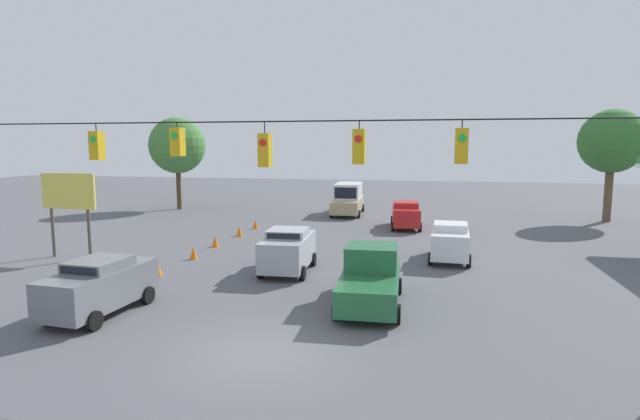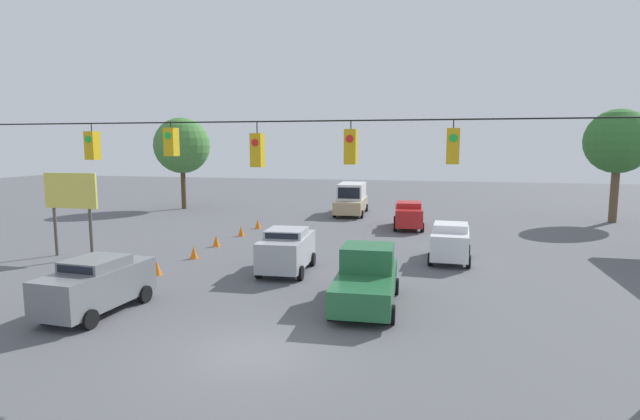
{
  "view_description": "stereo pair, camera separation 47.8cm",
  "coord_description": "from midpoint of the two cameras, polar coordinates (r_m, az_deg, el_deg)",
  "views": [
    {
      "loc": [
        -4.46,
        12.7,
        5.81
      ],
      "look_at": [
        0.92,
        -12.56,
        2.44
      ],
      "focal_mm": 28.0,
      "sensor_mm": 36.0,
      "label": 1
    },
    {
      "loc": [
        -4.93,
        12.59,
        5.81
      ],
      "look_at": [
        0.92,
        -12.56,
        2.44
      ],
      "focal_mm": 28.0,
      "sensor_mm": 36.0,
      "label": 2
    }
  ],
  "objects": [
    {
      "name": "sedan_grey_parked_shoulder",
      "position": [
        19.06,
        -24.52,
        -7.85
      ],
      "size": [
        2.21,
        4.44,
        1.93
      ],
      "color": "slate",
      "rests_on": "ground_plane"
    },
    {
      "name": "overhead_signal_span",
      "position": [
        14.25,
        -6.97,
        2.81
      ],
      "size": [
        21.98,
        0.38,
        7.1
      ],
      "color": "#939399",
      "rests_on": "ground_plane"
    },
    {
      "name": "tree_horizon_right",
      "position": [
        43.47,
        30.13,
        6.75
      ],
      "size": [
        4.77,
        4.77,
        8.48
      ],
      "color": "brown",
      "rests_on": "ground_plane"
    },
    {
      "name": "traffic_cone_nearest",
      "position": [
        20.96,
        -23.1,
        -8.33
      ],
      "size": [
        0.41,
        0.41,
        0.66
      ],
      "primitive_type": "cone",
      "color": "orange",
      "rests_on": "ground_plane"
    },
    {
      "name": "ground_plane",
      "position": [
        14.69,
        -7.96,
        -15.95
      ],
      "size": [
        140.0,
        140.0,
        0.0
      ],
      "primitive_type": "plane",
      "color": "#56565B"
    },
    {
      "name": "box_truck_tan_withflow_deep",
      "position": [
        42.16,
        2.89,
        1.29
      ],
      "size": [
        2.66,
        6.5,
        2.6
      ],
      "color": "tan",
      "rests_on": "ground_plane"
    },
    {
      "name": "sedan_white_oncoming_far",
      "position": [
        25.99,
        14.14,
        -3.46
      ],
      "size": [
        2.15,
        4.06,
        1.92
      ],
      "color": "silver",
      "rests_on": "ground_plane"
    },
    {
      "name": "traffic_cone_third",
      "position": [
        26.47,
        -14.76,
        -4.76
      ],
      "size": [
        0.41,
        0.41,
        0.66
      ],
      "primitive_type": "cone",
      "color": "orange",
      "rests_on": "ground_plane"
    },
    {
      "name": "traffic_cone_second",
      "position": [
        23.62,
        -18.62,
        -6.38
      ],
      "size": [
        0.41,
        0.41,
        0.66
      ],
      "primitive_type": "cone",
      "color": "orange",
      "rests_on": "ground_plane"
    },
    {
      "name": "sedan_silver_withflow_mid",
      "position": [
        23.02,
        -4.26,
        -4.53
      ],
      "size": [
        2.24,
        4.17,
        2.01
      ],
      "color": "#A8AAB2",
      "rests_on": "ground_plane"
    },
    {
      "name": "traffic_cone_fourth",
      "position": [
        29.32,
        -12.36,
        -3.51
      ],
      "size": [
        0.41,
        0.41,
        0.66
      ],
      "primitive_type": "cone",
      "color": "orange",
      "rests_on": "ground_plane"
    },
    {
      "name": "traffic_cone_farthest",
      "position": [
        35.15,
        -7.79,
        -1.6
      ],
      "size": [
        0.41,
        0.41,
        0.66
      ],
      "primitive_type": "cone",
      "color": "orange",
      "rests_on": "ground_plane"
    },
    {
      "name": "traffic_cone_fifth",
      "position": [
        32.37,
        -9.63,
        -2.41
      ],
      "size": [
        0.41,
        0.41,
        0.66
      ],
      "primitive_type": "cone",
      "color": "orange",
      "rests_on": "ground_plane"
    },
    {
      "name": "sedan_red_oncoming_deep",
      "position": [
        35.53,
        9.39,
        -0.48
      ],
      "size": [
        2.3,
        4.63,
        1.86
      ],
      "color": "red",
      "rests_on": "ground_plane"
    },
    {
      "name": "pickup_truck_green_crossing_near",
      "position": [
        18.43,
        5.03,
        -7.8
      ],
      "size": [
        2.41,
        5.2,
        2.12
      ],
      "color": "#236038",
      "rests_on": "ground_plane"
    },
    {
      "name": "tree_horizon_left",
      "position": [
        47.04,
        -16.28,
        7.06
      ],
      "size": [
        5.01,
        5.01,
        8.27
      ],
      "color": "#4C3823",
      "rests_on": "ground_plane"
    },
    {
      "name": "roadside_billboard",
      "position": [
        28.71,
        -27.21,
        1.23
      ],
      "size": [
        3.06,
        0.16,
        4.39
      ],
      "color": "#4C473D",
      "rests_on": "ground_plane"
    }
  ]
}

